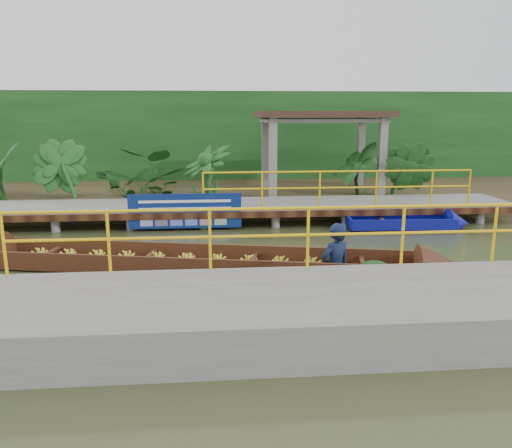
{
  "coord_description": "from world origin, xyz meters",
  "views": [
    {
      "loc": [
        -0.74,
        -10.86,
        3.16
      ],
      "look_at": [
        0.26,
        0.5,
        0.6
      ],
      "focal_mm": 35.0,
      "sensor_mm": 36.0,
      "label": 1
    }
  ],
  "objects": [
    {
      "name": "foliage_backdrop",
      "position": [
        0.0,
        10.0,
        2.0
      ],
      "size": [
        30.0,
        0.8,
        4.0
      ],
      "primitive_type": "cube",
      "color": "#133D16",
      "rests_on": "ground"
    },
    {
      "name": "land_strip",
      "position": [
        0.0,
        7.5,
        0.23
      ],
      "size": [
        30.0,
        8.0,
        0.45
      ],
      "primitive_type": "cube",
      "color": "#322819",
      "rests_on": "ground"
    },
    {
      "name": "moored_blue_boat",
      "position": [
        5.22,
        2.15,
        0.14
      ],
      "size": [
        3.42,
        1.06,
        0.81
      ],
      "rotation": [
        0.0,
        0.0,
        -0.05
      ],
      "color": "#0B0F81",
      "rests_on": "ground"
    },
    {
      "name": "near_dock",
      "position": [
        1.0,
        -4.2,
        0.3
      ],
      "size": [
        18.0,
        2.4,
        1.73
      ],
      "color": "slate",
      "rests_on": "ground"
    },
    {
      "name": "ground",
      "position": [
        0.0,
        0.0,
        0.0
      ],
      "size": [
        80.0,
        80.0,
        0.0
      ],
      "primitive_type": "plane",
      "color": "#32371B",
      "rests_on": "ground"
    },
    {
      "name": "vendor_boat",
      "position": [
        -0.68,
        -1.09,
        0.27
      ],
      "size": [
        10.82,
        3.28,
        2.4
      ],
      "rotation": [
        0.0,
        0.0,
        -0.21
      ],
      "color": "#371C0F",
      "rests_on": "ground"
    },
    {
      "name": "far_dock",
      "position": [
        0.02,
        3.43,
        0.48
      ],
      "size": [
        16.0,
        2.06,
        1.66
      ],
      "color": "slate",
      "rests_on": "ground"
    },
    {
      "name": "pavilion",
      "position": [
        3.0,
        6.3,
        2.82
      ],
      "size": [
        4.4,
        3.0,
        3.0
      ],
      "color": "slate",
      "rests_on": "ground"
    },
    {
      "name": "blue_banner",
      "position": [
        -1.5,
        2.48,
        0.56
      ],
      "size": [
        3.04,
        0.04,
        0.95
      ],
      "color": "navy",
      "rests_on": "ground"
    },
    {
      "name": "tropical_plants",
      "position": [
        -1.17,
        5.3,
        1.32
      ],
      "size": [
        14.38,
        1.38,
        1.73
      ],
      "color": "#133D16",
      "rests_on": "ground"
    }
  ]
}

